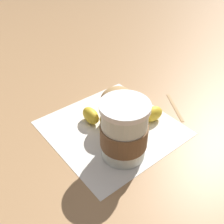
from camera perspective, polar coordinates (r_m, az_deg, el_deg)
The scene contains 6 objects.
ground_plane at distance 0.57m, azimuth 0.00°, elevation -3.49°, with size 3.00×3.00×0.00m, color #A87C51.
paper_napkin at distance 0.57m, azimuth 0.00°, elevation -3.43°, with size 0.26×0.26×0.00m, color white.
coffee_cup at distance 0.48m, azimuth 2.62°, elevation -4.25°, with size 0.09×0.09×0.12m.
muffin at distance 0.55m, azimuth 1.64°, elevation 1.17°, with size 0.07×0.07×0.09m.
banana at distance 0.57m, azimuth 2.23°, elevation -1.45°, with size 0.15×0.14×0.03m.
wooden_stirrer at distance 0.65m, azimuth 13.52°, elevation 1.03°, with size 0.11×0.01×0.00m, color tan.
Camera 1 is at (-0.26, 0.34, 0.38)m, focal length 42.00 mm.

